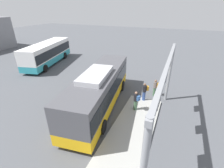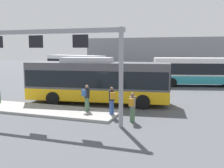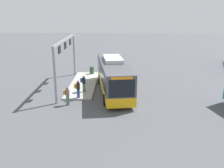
# 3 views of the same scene
# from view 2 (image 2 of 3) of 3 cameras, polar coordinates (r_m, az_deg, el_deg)

# --- Properties ---
(ground_plane) EXTENTS (120.00, 120.00, 0.00)m
(ground_plane) POSITION_cam_2_polar(r_m,az_deg,el_deg) (19.77, -3.11, -4.27)
(ground_plane) COLOR #4C4F54
(platform_curb) EXTENTS (10.00, 2.80, 0.16)m
(platform_curb) POSITION_cam_2_polar(r_m,az_deg,el_deg) (17.90, -14.59, -5.53)
(platform_curb) COLOR #9E9E99
(platform_curb) RESTS_ON ground
(bus_main) EXTENTS (10.78, 3.97, 3.46)m
(bus_main) POSITION_cam_2_polar(r_m,az_deg,el_deg) (19.48, -3.17, 0.95)
(bus_main) COLOR #EAAD14
(bus_main) RESTS_ON ground
(bus_background_left) EXTENTS (10.42, 5.59, 3.10)m
(bus_background_left) POSITION_cam_2_polar(r_m,az_deg,el_deg) (40.60, -8.05, 4.35)
(bus_background_left) COLOR #1947AD
(bus_background_left) RESTS_ON ground
(bus_background_right) EXTENTS (10.55, 4.96, 3.10)m
(bus_background_right) POSITION_cam_2_polar(r_m,az_deg,el_deg) (30.47, 18.89, 2.92)
(bus_background_right) COLOR teal
(bus_background_right) RESTS_ON ground
(person_boarding) EXTENTS (0.54, 0.61, 1.67)m
(person_boarding) POSITION_cam_2_polar(r_m,az_deg,el_deg) (15.76, -0.06, -3.45)
(person_boarding) COLOR #334C8C
(person_boarding) RESTS_ON platform_curb
(person_waiting_near) EXTENTS (0.35, 0.53, 1.67)m
(person_waiting_near) POSITION_cam_2_polar(r_m,az_deg,el_deg) (14.71, 4.45, -4.92)
(person_waiting_near) COLOR #476B4C
(person_waiting_near) RESTS_ON ground
(person_waiting_mid) EXTENTS (0.49, 0.60, 1.67)m
(person_waiting_mid) POSITION_cam_2_polar(r_m,az_deg,el_deg) (16.69, -5.56, -2.86)
(person_waiting_mid) COLOR #476B4C
(person_waiting_mid) RESTS_ON platform_curb
(platform_sign_gantry) EXTENTS (10.54, 0.24, 5.20)m
(platform_sign_gantry) POSITION_cam_2_polar(r_m,az_deg,el_deg) (15.66, -16.17, 6.36)
(platform_sign_gantry) COLOR gray
(platform_sign_gantry) RESTS_ON ground
(station_building) EXTENTS (26.82, 8.00, 6.02)m
(station_building) POSITION_cam_2_polar(r_m,az_deg,el_deg) (49.76, 10.83, 6.31)
(station_building) COLOR gray
(station_building) RESTS_ON ground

